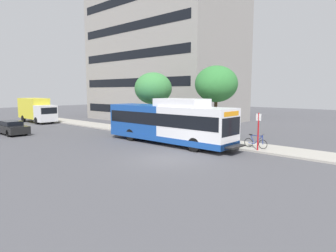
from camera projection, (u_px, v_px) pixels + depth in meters
The scene contains 11 objects.
ground_plane at pixel (94, 144), 23.39m from camera, with size 120.00×120.00×0.00m, color #4C4C51.
sidewalk_curb at pixel (170, 136), 27.19m from camera, with size 3.00×56.00×0.14m, color #A8A399.
transit_bus at pixel (168, 123), 23.22m from camera, with size 2.58×12.25×3.65m.
bus_stop_sign_pole at pixel (258, 129), 19.97m from camera, with size 0.10×0.36×2.60m.
bicycle_parked at pixel (256, 142), 20.86m from camera, with size 0.52×1.76×1.02m.
street_tree_near_stop at pixel (216, 84), 24.47m from camera, with size 3.62×3.62×6.22m.
street_tree_mid_block at pixel (153, 89), 29.10m from camera, with size 3.76×3.76×5.95m.
parked_car_far_lane at pixel (12, 128), 28.34m from camera, with size 1.80×4.50×1.33m.
box_truck_background at pixel (37, 110), 38.97m from camera, with size 2.32×7.01×3.25m.
apartment_tower_backdrop at pixel (164, 21), 41.42m from camera, with size 12.63×21.32×28.39m.
lattice_comm_tower at pixel (120, 66), 55.55m from camera, with size 1.10×1.10×27.40m.
Camera 1 is at (-13.05, -11.91, 4.24)m, focal length 30.95 mm.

